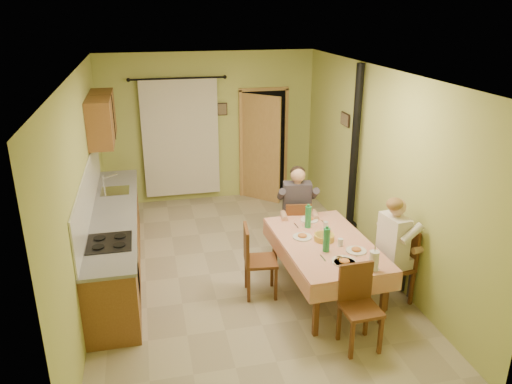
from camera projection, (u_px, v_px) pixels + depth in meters
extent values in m
cube|color=tan|center=(241.00, 271.00, 7.16)|extent=(4.00, 6.00, 0.01)
cube|color=#BAC464|center=(209.00, 128.00, 9.40)|extent=(4.00, 0.04, 2.80)
cube|color=#BAC464|center=(312.00, 300.00, 3.92)|extent=(4.00, 0.04, 2.80)
cube|color=#BAC464|center=(83.00, 190.00, 6.25)|extent=(0.04, 6.00, 2.80)
cube|color=#BAC464|center=(378.00, 168.00, 7.08)|extent=(0.04, 6.00, 2.80)
cube|color=white|center=(238.00, 72.00, 6.17)|extent=(4.00, 6.00, 0.04)
cube|color=brown|center=(116.00, 243.00, 7.02)|extent=(0.60, 3.60, 0.88)
cube|color=gray|center=(113.00, 213.00, 6.85)|extent=(0.64, 3.64, 0.04)
cube|color=white|center=(89.00, 192.00, 6.68)|extent=(0.02, 3.60, 0.66)
cube|color=silver|center=(115.00, 192.00, 7.58)|extent=(0.42, 0.42, 0.03)
cube|color=black|center=(109.00, 243.00, 5.93)|extent=(0.52, 0.56, 0.02)
cube|color=black|center=(138.00, 275.00, 6.16)|extent=(0.01, 0.55, 0.55)
cube|color=brown|center=(102.00, 118.00, 7.64)|extent=(0.35, 1.40, 0.70)
cylinder|color=black|center=(178.00, 78.00, 8.84)|extent=(1.70, 0.04, 0.04)
cube|color=silver|center=(181.00, 138.00, 9.25)|extent=(1.40, 0.06, 2.20)
cube|color=black|center=(263.00, 144.00, 9.73)|extent=(0.84, 0.03, 2.06)
cube|color=tan|center=(241.00, 145.00, 9.63)|extent=(0.06, 0.06, 2.12)
cube|color=tan|center=(286.00, 143.00, 9.81)|extent=(0.06, 0.06, 2.12)
cube|color=tan|center=(264.00, 89.00, 9.35)|extent=(0.96, 0.06, 0.06)
cube|color=tan|center=(261.00, 149.00, 9.43)|extent=(0.61, 0.60, 2.04)
cube|color=tan|center=(325.00, 243.00, 6.33)|extent=(1.18, 1.90, 0.04)
cube|color=tan|center=(357.00, 288.00, 5.53)|extent=(1.10, 0.06, 0.22)
cube|color=tan|center=(300.00, 222.00, 7.21)|extent=(1.10, 0.06, 0.22)
cube|color=tan|center=(284.00, 256.00, 6.23)|extent=(0.09, 1.85, 0.22)
cube|color=tan|center=(364.00, 246.00, 6.50)|extent=(0.09, 1.85, 0.22)
cylinder|color=white|center=(309.00, 220.00, 6.94)|extent=(0.25, 0.25, 0.02)
ellipsoid|color=#CC7233|center=(309.00, 219.00, 6.93)|extent=(0.12, 0.12, 0.05)
cylinder|color=white|center=(345.00, 263.00, 5.79)|extent=(0.25, 0.25, 0.02)
ellipsoid|color=#CC7233|center=(345.00, 261.00, 5.78)|extent=(0.12, 0.12, 0.05)
cylinder|color=white|center=(356.00, 251.00, 6.07)|extent=(0.25, 0.25, 0.02)
ellipsoid|color=#CC7233|center=(356.00, 249.00, 6.06)|extent=(0.12, 0.12, 0.05)
cylinder|color=white|center=(302.00, 237.00, 6.43)|extent=(0.25, 0.25, 0.02)
ellipsoid|color=#CC7233|center=(302.00, 236.00, 6.42)|extent=(0.12, 0.12, 0.05)
cylinder|color=gold|center=(324.00, 237.00, 6.35)|extent=(0.26, 0.26, 0.08)
cylinder|color=white|center=(344.00, 261.00, 5.82)|extent=(0.28, 0.28, 0.02)
cube|color=tan|center=(340.00, 258.00, 5.86)|extent=(0.06, 0.04, 0.03)
cube|color=tan|center=(342.00, 261.00, 5.79)|extent=(0.07, 0.06, 0.03)
cube|color=tan|center=(345.00, 262.00, 5.77)|extent=(0.07, 0.07, 0.03)
cube|color=tan|center=(346.00, 260.00, 5.81)|extent=(0.07, 0.07, 0.03)
cube|color=tan|center=(339.00, 258.00, 5.86)|extent=(0.06, 0.07, 0.03)
cylinder|color=silver|center=(340.00, 242.00, 6.20)|extent=(0.07, 0.07, 0.10)
cylinder|color=silver|center=(326.00, 225.00, 6.68)|extent=(0.07, 0.07, 0.10)
cylinder|color=white|center=(374.00, 260.00, 5.62)|extent=(0.11, 0.11, 0.22)
cylinder|color=silver|center=(374.00, 258.00, 5.61)|extent=(0.02, 0.02, 0.30)
cube|color=brown|center=(296.00, 228.00, 7.38)|extent=(0.42, 0.42, 0.04)
cube|color=brown|center=(299.00, 218.00, 7.14)|extent=(0.37, 0.10, 0.42)
cube|color=brown|center=(361.00, 309.00, 5.41)|extent=(0.41, 0.41, 0.04)
cube|color=brown|center=(355.00, 281.00, 5.48)|extent=(0.40, 0.05, 0.45)
cube|color=brown|center=(392.00, 267.00, 6.29)|extent=(0.49, 0.49, 0.04)
cube|color=brown|center=(407.00, 245.00, 6.26)|extent=(0.10, 0.43, 0.49)
cube|color=brown|center=(261.00, 261.00, 6.42)|extent=(0.45, 0.45, 0.04)
cube|color=brown|center=(246.00, 244.00, 6.32)|extent=(0.08, 0.41, 0.47)
cube|color=#38333D|center=(298.00, 226.00, 7.25)|extent=(0.42, 0.45, 0.16)
cube|color=#38333D|center=(297.00, 200.00, 7.25)|extent=(0.43, 0.28, 0.54)
sphere|color=tan|center=(298.00, 175.00, 7.10)|extent=(0.21, 0.21, 0.21)
ellipsoid|color=black|center=(298.00, 172.00, 7.13)|extent=(0.21, 0.21, 0.16)
cube|color=silver|center=(400.00, 260.00, 6.30)|extent=(0.45, 0.42, 0.16)
cube|color=silver|center=(394.00, 236.00, 6.13)|extent=(0.28, 0.43, 0.54)
sphere|color=tan|center=(397.00, 207.00, 6.00)|extent=(0.21, 0.21, 0.21)
ellipsoid|color=olive|center=(395.00, 204.00, 5.97)|extent=(0.21, 0.21, 0.16)
cylinder|color=black|center=(354.00, 157.00, 7.60)|extent=(0.12, 0.12, 2.80)
cylinder|color=black|center=(349.00, 231.00, 8.04)|extent=(0.24, 0.24, 0.30)
cube|color=black|center=(222.00, 109.00, 9.30)|extent=(0.19, 0.03, 0.23)
cube|color=brown|center=(345.00, 119.00, 8.01)|extent=(0.03, 0.31, 0.21)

